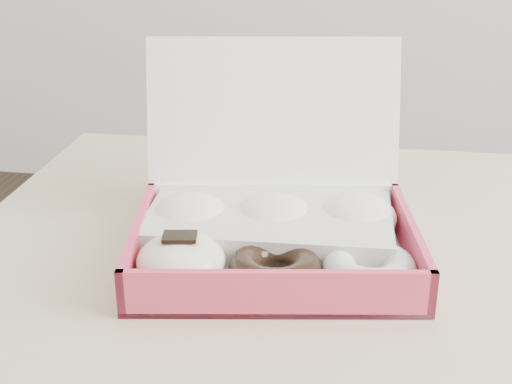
# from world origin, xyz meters

# --- Properties ---
(table) EXTENTS (1.20, 0.80, 0.75)m
(table) POSITION_xyz_m (0.00, 0.00, 0.67)
(table) COLOR #CBB885
(table) RESTS_ON ground
(donut_box) EXTENTS (0.33, 0.30, 0.21)m
(donut_box) POSITION_xyz_m (-0.24, 0.03, 0.78)
(donut_box) COLOR white
(donut_box) RESTS_ON table
(newspapers) EXTENTS (0.27, 0.22, 0.04)m
(newspapers) POSITION_xyz_m (-0.25, 0.08, 0.77)
(newspapers) COLOR white
(newspapers) RESTS_ON table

